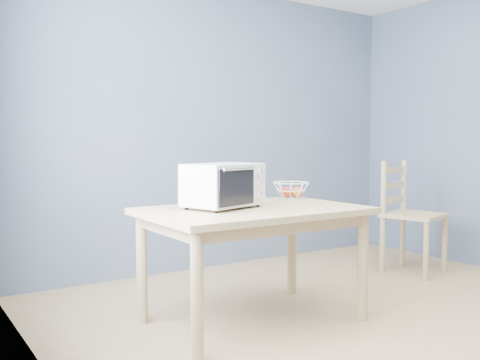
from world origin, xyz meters
TOP-DOWN VIEW (x-y plane):
  - room at (0.00, 0.00)m, footprint 4.01×4.51m
  - dining_table at (-0.67, 0.75)m, footprint 1.40×0.90m
  - toaster_oven at (-0.86, 0.84)m, footprint 0.56×0.48m
  - fruit_basket at (-0.12, 1.05)m, footprint 0.29×0.29m
  - dining_chair at (1.28, 1.09)m, footprint 0.57×0.57m

SIDE VIEW (x-z plane):
  - dining_chair at x=1.28m, z-range -0.01..1.00m
  - dining_table at x=-0.67m, z-range 0.27..1.02m
  - fruit_basket at x=-0.12m, z-range 0.75..0.88m
  - toaster_oven at x=-0.86m, z-range 0.76..1.04m
  - room at x=0.00m, z-range -0.01..2.61m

